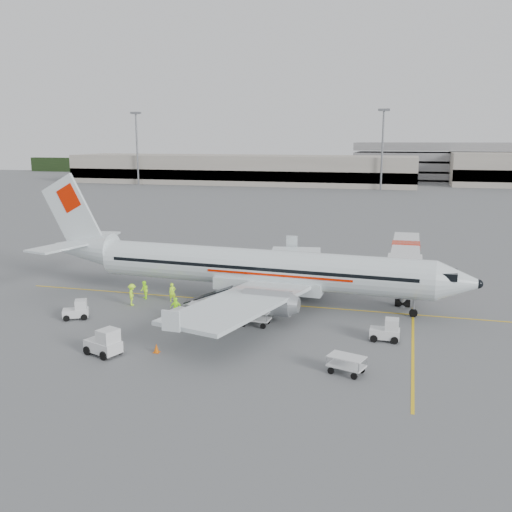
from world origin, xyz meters
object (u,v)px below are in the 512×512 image
(belt_loader, at_px, (210,296))
(tug_aft, at_px, (75,310))
(tug_fore, at_px, (385,329))
(aircraft, at_px, (259,243))
(jet_bridge, at_px, (405,266))
(tug_mid, at_px, (103,341))

(belt_loader, relative_size, tug_aft, 2.47)
(tug_fore, relative_size, tug_aft, 1.06)
(tug_fore, bearing_deg, aircraft, 147.79)
(jet_bridge, height_order, belt_loader, jet_bridge)
(tug_mid, xyz_separation_m, tug_aft, (-6.17, 6.39, -0.17))
(jet_bridge, distance_m, tug_aft, 30.43)
(tug_mid, bearing_deg, tug_fore, 42.91)
(jet_bridge, height_order, tug_aft, jet_bridge)
(tug_aft, bearing_deg, jet_bridge, 5.11)
(tug_aft, bearing_deg, tug_fore, -24.87)
(aircraft, bearing_deg, belt_loader, -130.59)
(belt_loader, height_order, tug_fore, belt_loader)
(jet_bridge, distance_m, tug_mid, 30.06)
(aircraft, relative_size, jet_bridge, 2.26)
(jet_bridge, xyz_separation_m, belt_loader, (-15.62, -11.78, -0.94))
(aircraft, height_order, tug_fore, aircraft)
(jet_bridge, bearing_deg, tug_fore, -94.08)
(belt_loader, bearing_deg, jet_bridge, 28.94)
(jet_bridge, bearing_deg, aircraft, -145.88)
(aircraft, relative_size, tug_aft, 19.66)
(tug_fore, bearing_deg, tug_aft, -177.02)
(belt_loader, bearing_deg, tug_fore, -21.60)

